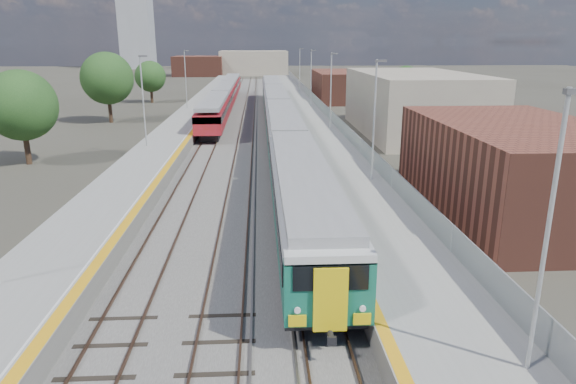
{
  "coord_description": "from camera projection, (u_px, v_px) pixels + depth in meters",
  "views": [
    {
      "loc": [
        -0.55,
        -9.64,
        9.51
      ],
      "look_at": [
        0.83,
        15.29,
        2.2
      ],
      "focal_mm": 32.0,
      "sensor_mm": 36.0,
      "label": 1
    }
  ],
  "objects": [
    {
      "name": "ground",
      "position": [
        264.0,
        127.0,
        59.85
      ],
      "size": [
        320.0,
        320.0,
        0.0
      ],
      "primitive_type": "plane",
      "color": "#47443A",
      "rests_on": "ground"
    },
    {
      "name": "ballast_bed",
      "position": [
        246.0,
        123.0,
        62.11
      ],
      "size": [
        10.5,
        155.0,
        0.06
      ],
      "primitive_type": "cube",
      "color": "#565451",
      "rests_on": "ground"
    },
    {
      "name": "tracks",
      "position": [
        251.0,
        121.0,
        63.73
      ],
      "size": [
        8.96,
        160.0,
        0.17
      ],
      "color": "#4C3323",
      "rests_on": "ground"
    },
    {
      "name": "platform_right",
      "position": [
        307.0,
        119.0,
        62.37
      ],
      "size": [
        4.7,
        155.0,
        8.52
      ],
      "color": "slate",
      "rests_on": "ground"
    },
    {
      "name": "platform_left",
      "position": [
        189.0,
        120.0,
        61.6
      ],
      "size": [
        4.3,
        155.0,
        8.52
      ],
      "color": "slate",
      "rests_on": "ground"
    },
    {
      "name": "buildings",
      "position": [
        194.0,
        38.0,
        140.77
      ],
      "size": [
        72.0,
        185.5,
        40.0
      ],
      "color": "brown",
      "rests_on": "ground"
    },
    {
      "name": "green_train",
      "position": [
        279.0,
        114.0,
        53.75
      ],
      "size": [
        2.87,
        79.93,
        3.16
      ],
      "color": "black",
      "rests_on": "ground"
    },
    {
      "name": "red_train",
      "position": [
        225.0,
        95.0,
        74.6
      ],
      "size": [
        2.73,
        55.43,
        3.45
      ],
      "color": "black",
      "rests_on": "ground"
    },
    {
      "name": "tree_a",
      "position": [
        21.0,
        105.0,
        40.25
      ],
      "size": [
        5.54,
        5.54,
        7.5
      ],
      "color": "#382619",
      "rests_on": "ground"
    },
    {
      "name": "tree_b",
      "position": [
        107.0,
        78.0,
        61.61
      ],
      "size": [
        6.22,
        6.22,
        8.44
      ],
      "color": "#382619",
      "rests_on": "ground"
    },
    {
      "name": "tree_c",
      "position": [
        150.0,
        76.0,
        82.38
      ],
      "size": [
        4.92,
        4.92,
        6.66
      ],
      "color": "#382619",
      "rests_on": "ground"
    },
    {
      "name": "tree_d",
      "position": [
        406.0,
        80.0,
        80.62
      ],
      "size": [
        4.42,
        4.42,
        5.99
      ],
      "color": "#382619",
      "rests_on": "ground"
    }
  ]
}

